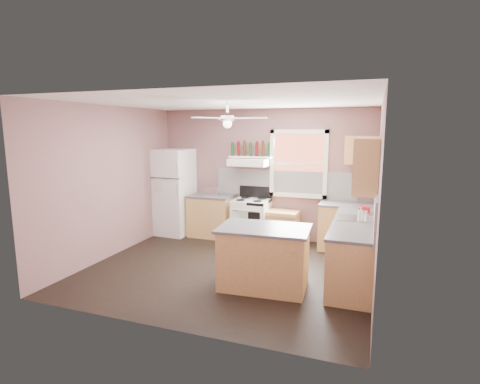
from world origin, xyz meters
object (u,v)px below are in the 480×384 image
(stove, at_px, (251,220))
(cart, at_px, (281,227))
(refrigerator, at_px, (173,192))
(toaster, at_px, (212,192))
(island, at_px, (264,259))

(stove, height_order, cart, stove)
(stove, bearing_deg, refrigerator, -178.71)
(stove, xyz_separation_m, cart, (0.64, 0.00, -0.10))
(toaster, bearing_deg, cart, -13.89)
(refrigerator, height_order, toaster, refrigerator)
(refrigerator, xyz_separation_m, toaster, (0.94, -0.01, 0.06))
(stove, distance_m, cart, 0.64)
(island, bearing_deg, stove, 108.66)
(cart, bearing_deg, toaster, -174.74)
(refrigerator, relative_size, stove, 2.16)
(cart, relative_size, island, 0.55)
(cart, bearing_deg, stove, -176.95)
(cart, bearing_deg, refrigerator, -175.90)
(island, bearing_deg, cart, 93.01)
(island, bearing_deg, toaster, 126.07)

